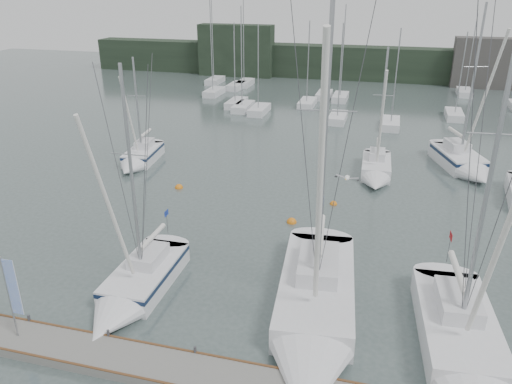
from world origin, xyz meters
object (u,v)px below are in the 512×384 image
Objects in this scene: buoy_c at (179,188)px; dock_banner at (12,291)px; buoy_a at (292,222)px; sailboat_near_center at (313,324)px; sailboat_near_left at (132,291)px; buoy_b at (333,204)px; sailboat_near_right at (467,362)px; sailboat_mid_a at (139,159)px; sailboat_mid_c at (376,172)px; sailboat_mid_d at (465,164)px.

buoy_c is 18.29m from dock_banner.
sailboat_near_center is at bearing -73.83° from buoy_a.
buoy_a is (5.86, 10.46, -0.53)m from sailboat_near_left.
buoy_a is 0.16× the size of dock_banner.
dock_banner is at bearing -121.74° from buoy_b.
dock_banner is at bearing -167.88° from sailboat_near_center.
buoy_c is (-11.70, -0.06, 0.00)m from buoy_b.
sailboat_near_left is 0.76× the size of sailboat_near_right.
sailboat_mid_a is 17.42m from buoy_b.
dock_banner is (-18.30, -3.11, 2.14)m from sailboat_near_right.
sailboat_mid_c is 6.36m from buoy_b.
buoy_a is 10.04m from buoy_c.
sailboat_near_left is at bearing 172.65° from sailboat_near_center.
sailboat_mid_d is (6.96, 3.48, 0.12)m from sailboat_mid_c.
sailboat_near_right is 14.82m from buoy_a.
sailboat_near_left is 29.25m from sailboat_mid_d.
sailboat_mid_c is (1.79, 20.07, -0.07)m from sailboat_near_center.
sailboat_near_right is 21.28m from sailboat_mid_c.
sailboat_near_center is at bearing -2.47° from sailboat_near_left.
sailboat_mid_a is at bearing 129.04° from sailboat_near_center.
sailboat_mid_c is at bearing 79.35° from sailboat_near_center.
sailboat_mid_c is 10.55m from buoy_a.
sailboat_mid_d is (8.75, 23.55, 0.05)m from sailboat_near_center.
sailboat_near_right is 24.90× the size of buoy_a.
sailboat_near_center reaches higher than buoy_c.
sailboat_mid_a is 15.81× the size of buoy_c.
sailboat_mid_c is 20.86× the size of buoy_b.
buoy_a is (-4.90, -9.33, -0.53)m from sailboat_mid_c.
sailboat_near_center is 6.29m from sailboat_near_right.
buoy_c is (-9.41, 3.50, 0.00)m from buoy_a.
buoy_b is at bearing -116.30° from sailboat_mid_c.
sailboat_near_left reaches higher than buoy_a.
sailboat_near_left reaches higher than sailboat_mid_c.
sailboat_mid_c is at bearing 60.79° from sailboat_near_left.
buoy_a is at bearing 60.07° from sailboat_near_left.
sailboat_mid_d is 21.62× the size of buoy_a.
buoy_a is at bearing -150.94° from sailboat_mid_d.
sailboat_mid_c is (-4.46, 20.80, -0.05)m from sailboat_near_right.
sailboat_mid_a is (-24.08, 18.81, -0.05)m from sailboat_near_right.
dock_banner reaches higher than buoy_a.
buoy_a is 1.26× the size of buoy_b.
sailboat_near_left reaches higher than buoy_c.
sailboat_mid_a is 16.45m from buoy_a.
sailboat_mid_c is at bearing 59.62° from dock_banner.
sailboat_mid_c is 16.62× the size of buoy_a.
buoy_b is (-2.61, -5.77, -0.53)m from sailboat_mid_c.
sailboat_mid_d is at bearing 64.06° from sailboat_near_center.
sailboat_near_center is at bearing -128.51° from sailboat_mid_d.
sailboat_mid_d is 27.15× the size of buoy_b.
buoy_b is (-9.58, -9.25, -0.65)m from sailboat_mid_d.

